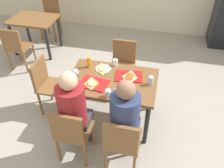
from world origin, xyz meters
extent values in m
cube|color=#9E998E|center=(0.00, 0.00, -0.01)|extent=(10.00, 10.00, 0.02)
cube|color=brown|center=(0.00, 0.00, 0.72)|extent=(1.19, 0.80, 0.04)
cylinder|color=black|center=(-0.54, -0.34, 0.35)|extent=(0.06, 0.06, 0.70)
cylinder|color=black|center=(0.54, -0.34, 0.35)|extent=(0.06, 0.06, 0.70)
cylinder|color=black|center=(-0.54, 0.34, 0.35)|extent=(0.06, 0.06, 0.70)
cylinder|color=black|center=(0.54, 0.34, 0.35)|extent=(0.06, 0.06, 0.70)
cube|color=brown|center=(-0.30, -0.70, 0.45)|extent=(0.40, 0.40, 0.03)
cube|color=brown|center=(-0.30, -0.88, 0.67)|extent=(0.38, 0.04, 0.40)
cylinder|color=brown|center=(-0.47, -0.53, 0.22)|extent=(0.04, 0.04, 0.44)
cylinder|color=brown|center=(-0.13, -0.53, 0.22)|extent=(0.04, 0.04, 0.44)
cylinder|color=brown|center=(-0.47, -0.87, 0.22)|extent=(0.04, 0.04, 0.44)
cylinder|color=brown|center=(-0.13, -0.87, 0.22)|extent=(0.04, 0.04, 0.44)
cube|color=brown|center=(0.30, -0.70, 0.45)|extent=(0.40, 0.40, 0.03)
cube|color=brown|center=(0.30, -0.88, 0.67)|extent=(0.38, 0.04, 0.40)
cylinder|color=brown|center=(0.13, -0.53, 0.22)|extent=(0.04, 0.04, 0.44)
cylinder|color=brown|center=(0.47, -0.53, 0.22)|extent=(0.04, 0.04, 0.44)
cylinder|color=brown|center=(0.13, -0.87, 0.22)|extent=(0.04, 0.04, 0.44)
cylinder|color=brown|center=(0.47, -0.87, 0.22)|extent=(0.04, 0.04, 0.44)
cube|color=brown|center=(0.00, 0.70, 0.45)|extent=(0.40, 0.40, 0.03)
cube|color=brown|center=(0.00, 0.88, 0.67)|extent=(0.38, 0.04, 0.40)
cylinder|color=brown|center=(0.17, 0.53, 0.22)|extent=(0.04, 0.04, 0.44)
cylinder|color=brown|center=(-0.17, 0.53, 0.22)|extent=(0.04, 0.04, 0.44)
cylinder|color=brown|center=(0.17, 0.87, 0.22)|extent=(0.04, 0.04, 0.44)
cylinder|color=brown|center=(-0.17, 0.87, 0.22)|extent=(0.04, 0.04, 0.44)
cube|color=brown|center=(-0.90, 0.00, 0.45)|extent=(0.40, 0.40, 0.03)
cube|color=brown|center=(-1.08, 0.00, 0.67)|extent=(0.04, 0.38, 0.40)
cylinder|color=brown|center=(-0.73, 0.17, 0.22)|extent=(0.04, 0.04, 0.44)
cylinder|color=brown|center=(-0.73, -0.17, 0.22)|extent=(0.04, 0.04, 0.44)
cylinder|color=brown|center=(-1.07, 0.17, 0.22)|extent=(0.04, 0.04, 0.44)
cylinder|color=brown|center=(-1.07, -0.17, 0.22)|extent=(0.04, 0.04, 0.44)
cylinder|color=#383842|center=(-0.38, -0.47, 0.23)|extent=(0.10, 0.10, 0.47)
cylinder|color=#383842|center=(-0.22, -0.47, 0.23)|extent=(0.10, 0.10, 0.47)
cube|color=#383842|center=(-0.30, -0.57, 0.52)|extent=(0.32, 0.28, 0.10)
cylinder|color=maroon|center=(-0.30, -0.68, 0.83)|extent=(0.32, 0.32, 0.52)
sphere|color=#DBAD89|center=(-0.30, -0.68, 1.18)|extent=(0.20, 0.20, 0.20)
cylinder|color=#383842|center=(0.22, -0.47, 0.23)|extent=(0.10, 0.10, 0.47)
cylinder|color=#383842|center=(0.38, -0.47, 0.23)|extent=(0.10, 0.10, 0.47)
cube|color=#383842|center=(0.30, -0.57, 0.52)|extent=(0.32, 0.28, 0.10)
cylinder|color=navy|center=(0.30, -0.68, 0.83)|extent=(0.32, 0.32, 0.52)
sphere|color=#8C664C|center=(0.30, -0.68, 1.18)|extent=(0.20, 0.20, 0.20)
cube|color=red|center=(-0.21, -0.14, 0.74)|extent=(0.39, 0.31, 0.02)
cube|color=red|center=(0.21, 0.12, 0.74)|extent=(0.39, 0.31, 0.02)
cylinder|color=white|center=(-0.18, 0.22, 0.74)|extent=(0.22, 0.22, 0.01)
cylinder|color=white|center=(0.18, -0.22, 0.74)|extent=(0.22, 0.22, 0.01)
pyramid|color=#C68C47|center=(-0.24, -0.16, 0.76)|extent=(0.19, 0.23, 0.01)
ellipsoid|color=#D8C67F|center=(-0.24, -0.16, 0.77)|extent=(0.14, 0.16, 0.01)
pyramid|color=#DBAD60|center=(0.22, 0.09, 0.76)|extent=(0.15, 0.23, 0.01)
ellipsoid|color=#B74723|center=(0.22, 0.09, 0.77)|extent=(0.11, 0.16, 0.01)
pyramid|color=#DBAD60|center=(-0.19, 0.20, 0.75)|extent=(0.19, 0.25, 0.01)
ellipsoid|color=#D8C67F|center=(-0.19, 0.20, 0.76)|extent=(0.13, 0.17, 0.01)
cylinder|color=white|center=(-0.03, 0.34, 0.79)|extent=(0.07, 0.07, 0.10)
cylinder|color=white|center=(0.03, -0.34, 0.79)|extent=(0.07, 0.07, 0.10)
cylinder|color=#B7BCC6|center=(0.51, 0.02, 0.80)|extent=(0.07, 0.07, 0.12)
cylinder|color=orange|center=(-0.39, 0.22, 0.82)|extent=(0.06, 0.06, 0.16)
sphere|color=silver|center=(-0.51, -0.02, 0.79)|extent=(0.10, 0.10, 0.10)
cube|color=brown|center=(-2.02, 1.60, 0.72)|extent=(0.90, 0.70, 0.04)
cylinder|color=black|center=(-2.41, 1.31, 0.35)|extent=(0.06, 0.06, 0.70)
cylinder|color=black|center=(-1.63, 1.31, 0.35)|extent=(0.06, 0.06, 0.70)
cylinder|color=black|center=(-2.41, 1.89, 0.35)|extent=(0.06, 0.06, 0.70)
cylinder|color=black|center=(-1.63, 1.89, 0.35)|extent=(0.06, 0.06, 0.70)
cube|color=brown|center=(-2.02, 0.95, 0.45)|extent=(0.40, 0.40, 0.03)
cube|color=brown|center=(-2.02, 0.77, 0.67)|extent=(0.38, 0.04, 0.40)
cylinder|color=brown|center=(-2.19, 1.12, 0.22)|extent=(0.04, 0.04, 0.44)
cylinder|color=brown|center=(-1.85, 1.12, 0.22)|extent=(0.04, 0.04, 0.44)
cylinder|color=brown|center=(-2.19, 0.78, 0.22)|extent=(0.04, 0.04, 0.44)
cylinder|color=brown|center=(-1.85, 0.78, 0.22)|extent=(0.04, 0.04, 0.44)
cube|color=brown|center=(-2.02, 2.25, 0.45)|extent=(0.40, 0.40, 0.03)
cube|color=brown|center=(-2.02, 2.43, 0.67)|extent=(0.38, 0.04, 0.40)
cylinder|color=brown|center=(-1.85, 2.08, 0.22)|extent=(0.04, 0.04, 0.44)
cylinder|color=brown|center=(-2.19, 2.08, 0.22)|extent=(0.04, 0.04, 0.44)
cylinder|color=brown|center=(-1.85, 2.42, 0.22)|extent=(0.04, 0.04, 0.44)
cylinder|color=brown|center=(-2.19, 2.42, 0.22)|extent=(0.04, 0.04, 0.44)
camera|label=1|loc=(0.56, -2.37, 2.62)|focal=37.04mm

